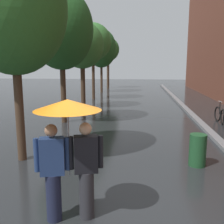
# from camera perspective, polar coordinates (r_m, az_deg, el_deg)

# --- Properties ---
(ground_plane) EXTENTS (80.00, 80.00, 0.00)m
(ground_plane) POSITION_cam_1_polar(r_m,az_deg,el_deg) (5.04, -0.02, -21.71)
(ground_plane) COLOR #26282B
(kerb_strip) EXTENTS (0.30, 36.00, 0.12)m
(kerb_strip) POSITION_cam_1_polar(r_m,az_deg,el_deg) (14.74, 16.40, -0.17)
(kerb_strip) COLOR slate
(kerb_strip) RESTS_ON ground
(street_tree_0) EXTENTS (2.78, 2.78, 5.80)m
(street_tree_0) POSITION_cam_1_polar(r_m,az_deg,el_deg) (7.69, -20.51, 20.19)
(street_tree_0) COLOR #473323
(street_tree_0) RESTS_ON ground
(street_tree_1) EXTENTS (2.78, 2.78, 5.84)m
(street_tree_1) POSITION_cam_1_polar(r_m,az_deg,el_deg) (12.20, -10.83, 16.97)
(street_tree_1) COLOR #473323
(street_tree_1) RESTS_ON ground
(street_tree_2) EXTENTS (2.51, 2.51, 5.06)m
(street_tree_2) POSITION_cam_1_polar(r_m,az_deg,el_deg) (15.97, -6.41, 14.00)
(street_tree_2) COLOR #473323
(street_tree_2) RESTS_ON ground
(street_tree_3) EXTENTS (2.64, 2.64, 5.52)m
(street_tree_3) POSITION_cam_1_polar(r_m,az_deg,el_deg) (19.82, -4.12, 14.74)
(street_tree_3) COLOR #473323
(street_tree_3) RESTS_ON ground
(street_tree_4) EXTENTS (2.69, 2.69, 5.68)m
(street_tree_4) POSITION_cam_1_polar(r_m,az_deg,el_deg) (24.52, -2.32, 13.47)
(street_tree_4) COLOR #473323
(street_tree_4) RESTS_ON ground
(street_tree_5) EXTENTS (2.36, 2.36, 5.30)m
(street_tree_5) POSITION_cam_1_polar(r_m,az_deg,el_deg) (28.56, -0.87, 13.21)
(street_tree_5) COLOR #473323
(street_tree_5) RESTS_ON ground
(couple_under_umbrella) EXTENTS (1.12, 1.12, 2.10)m
(couple_under_umbrella) POSITION_cam_1_polar(r_m,az_deg,el_deg) (4.51, -9.27, -6.23)
(couple_under_umbrella) COLOR #1E233D
(couple_under_umbrella) RESTS_ON ground
(litter_bin) EXTENTS (0.44, 0.44, 0.85)m
(litter_bin) POSITION_cam_1_polar(r_m,az_deg,el_deg) (7.40, 17.90, -7.79)
(litter_bin) COLOR #1E4C28
(litter_bin) RESTS_ON ground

